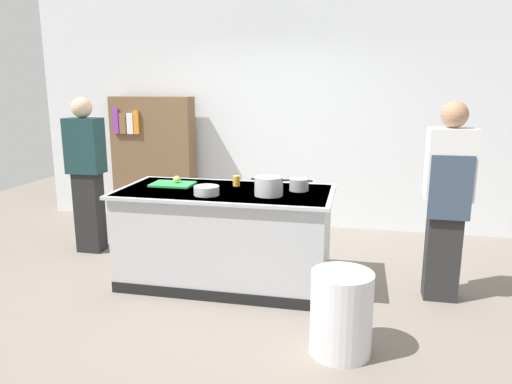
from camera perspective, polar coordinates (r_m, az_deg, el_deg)
ground_plane at (r=4.70m, az=-3.56°, el=-10.56°), size 10.00×10.00×0.00m
back_wall at (r=6.37m, az=1.42°, el=9.49°), size 6.40×0.12×3.00m
counter_island at (r=4.53m, az=-3.64°, el=-5.15°), size 1.98×0.98×0.90m
cutting_board at (r=4.70m, az=-9.88°, el=0.93°), size 0.40×0.28×0.02m
onion at (r=4.69m, az=-9.41°, el=1.50°), size 0.07×0.07×0.07m
stock_pot at (r=4.18m, az=1.52°, el=0.71°), size 0.31×0.25×0.17m
sauce_pan at (r=4.39m, az=5.15°, el=0.87°), size 0.24×0.18×0.11m
mixing_bowl at (r=4.23m, az=-5.91°, el=0.18°), size 0.22×0.22×0.08m
juice_cup at (r=4.58m, az=-2.35°, el=1.33°), size 0.07×0.07×0.10m
trash_bin at (r=3.48m, az=10.10°, el=-13.99°), size 0.43×0.43×0.60m
person_chef at (r=4.37m, az=21.80°, el=-0.62°), size 0.38×0.25×1.72m
person_guest at (r=5.60m, az=-19.51°, el=2.27°), size 0.38×0.24×1.72m
bookshelf at (r=6.61m, az=-12.06°, el=3.68°), size 1.10×0.31×1.70m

